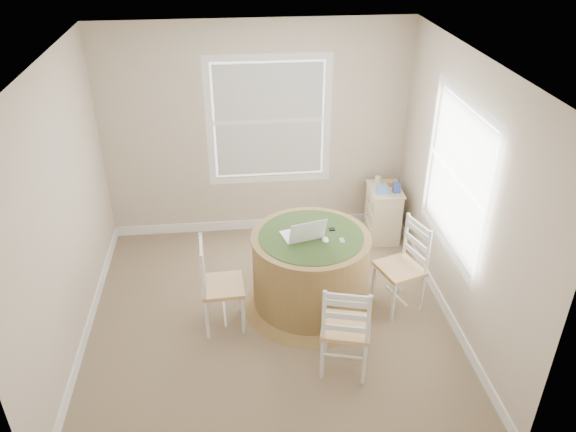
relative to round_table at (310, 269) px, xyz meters
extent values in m
cube|color=#7D694F|center=(-0.43, -0.18, -0.47)|extent=(3.60, 3.60, 0.02)
cube|color=white|center=(-0.43, -0.18, 2.15)|extent=(3.60, 3.60, 0.02)
cube|color=#C0AF97|center=(-0.43, 1.63, 0.84)|extent=(3.60, 0.02, 2.60)
cube|color=#C0AF97|center=(-0.43, -1.99, 0.84)|extent=(3.60, 0.02, 2.60)
cube|color=#C0AF97|center=(-2.24, -0.18, 0.84)|extent=(0.02, 3.60, 2.60)
cube|color=#C0AF97|center=(1.38, -0.18, 0.84)|extent=(0.02, 3.60, 2.60)
cube|color=white|center=(-0.43, 1.61, -0.40)|extent=(3.60, 0.02, 0.12)
cube|color=white|center=(-2.22, -0.18, -0.40)|extent=(0.02, 3.60, 0.12)
cube|color=white|center=(1.36, -0.18, -0.40)|extent=(0.02, 3.60, 0.12)
cylinder|color=olive|center=(0.00, 0.00, 0.00)|extent=(1.16, 1.16, 0.76)
cone|color=olive|center=(0.00, 0.00, -0.42)|extent=(1.36, 1.36, 0.08)
cylinder|color=olive|center=(0.00, 0.00, 0.37)|extent=(1.18, 1.18, 0.03)
cylinder|color=#354F22|center=(0.00, 0.00, 0.39)|extent=(1.03, 1.03, 0.01)
cone|color=#354F22|center=(0.00, 0.00, 0.33)|extent=(1.14, 1.14, 0.10)
cube|color=white|center=(-0.09, 0.03, 0.39)|extent=(0.42, 0.34, 0.02)
cube|color=silver|center=(-0.09, 0.03, 0.40)|extent=(0.33, 0.21, 0.00)
cube|color=black|center=(-0.05, -0.12, 0.52)|extent=(0.38, 0.16, 0.24)
ellipsoid|color=white|center=(0.12, -0.10, 0.40)|extent=(0.07, 0.11, 0.04)
cube|color=#B7BABF|center=(0.28, -0.12, 0.39)|extent=(0.05, 0.09, 0.02)
cube|color=black|center=(0.22, 0.09, 0.39)|extent=(0.06, 0.05, 0.02)
cube|color=beige|center=(1.08, 1.23, -0.13)|extent=(0.37, 0.50, 0.66)
cube|color=beige|center=(1.08, 1.23, 0.21)|extent=(0.40, 0.53, 0.02)
cube|color=#C0B58E|center=(0.92, 1.24, -0.33)|extent=(0.03, 0.41, 0.14)
cube|color=#C0B58E|center=(0.92, 1.24, -0.12)|extent=(0.03, 0.41, 0.14)
cube|color=#C0B58E|center=(0.92, 1.24, 0.07)|extent=(0.03, 0.41, 0.14)
cube|color=#608FDB|center=(1.02, 1.14, 0.27)|extent=(0.12, 0.12, 0.10)
cube|color=#C08F43|center=(1.14, 1.30, 0.25)|extent=(0.15, 0.11, 0.06)
cube|color=#384CA9|center=(1.17, 1.14, 0.28)|extent=(0.08, 0.08, 0.12)
cylinder|color=beige|center=(1.03, 1.37, 0.26)|extent=(0.07, 0.07, 0.09)
camera|label=1|loc=(-0.72, -4.58, 3.29)|focal=35.00mm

